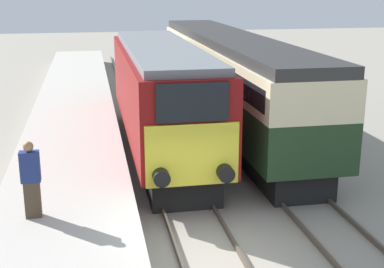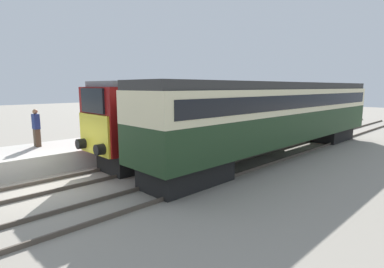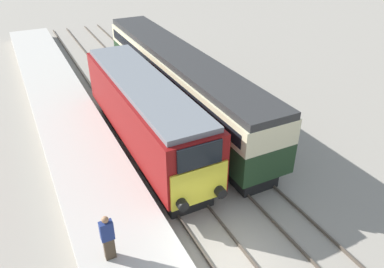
{
  "view_description": "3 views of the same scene",
  "coord_description": "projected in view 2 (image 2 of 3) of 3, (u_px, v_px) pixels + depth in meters",
  "views": [
    {
      "loc": [
        -2.51,
        -10.75,
        6.17
      ],
      "look_at": [
        0.0,
        2.31,
        2.4
      ],
      "focal_mm": 50.0,
      "sensor_mm": 36.0,
      "label": 1
    },
    {
      "loc": [
        11.66,
        -3.39,
        3.8
      ],
      "look_at": [
        1.7,
        6.31,
        1.6
      ],
      "focal_mm": 28.0,
      "sensor_mm": 36.0,
      "label": 2
    },
    {
      "loc": [
        -5.46,
        -7.94,
        11.09
      ],
      "look_at": [
        1.7,
        6.31,
        1.6
      ],
      "focal_mm": 35.0,
      "sensor_mm": 36.0,
      "label": 3
    }
  ],
  "objects": [
    {
      "name": "locomotive",
      "position": [
        196.0,
        116.0,
        16.56
      ],
      "size": [
        2.7,
        12.49,
        4.03
      ],
      "color": "black",
      "rests_on": "ground_plane"
    },
    {
      "name": "rails_far_track",
      "position": [
        198.0,
        179.0,
        12.21
      ],
      "size": [
        1.5,
        60.0,
        0.14
      ],
      "color": "#4C4238",
      "rests_on": "ground_plane"
    },
    {
      "name": "rails_near_track",
      "position": [
        149.0,
        164.0,
        14.62
      ],
      "size": [
        1.51,
        60.0,
        0.14
      ],
      "color": "#4C4238",
      "rests_on": "ground_plane"
    },
    {
      "name": "passenger_carriage",
      "position": [
        281.0,
        112.0,
        16.29
      ],
      "size": [
        2.75,
        18.54,
        4.03
      ],
      "color": "black",
      "rests_on": "ground_plane"
    },
    {
      "name": "person_on_platform",
      "position": [
        36.0,
        128.0,
        14.56
      ],
      "size": [
        0.44,
        0.26,
        1.83
      ],
      "color": "#473828",
      "rests_on": "platform_left"
    },
    {
      "name": "platform_left",
      "position": [
        156.0,
        140.0,
        18.96
      ],
      "size": [
        3.5,
        50.0,
        0.9
      ],
      "color": "#B7B2A8",
      "rests_on": "ground_plane"
    },
    {
      "name": "ground_plane",
      "position": [
        40.0,
        189.0,
        11.18
      ],
      "size": [
        120.0,
        120.0,
        0.0
      ],
      "primitive_type": "plane",
      "color": "gray"
    }
  ]
}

